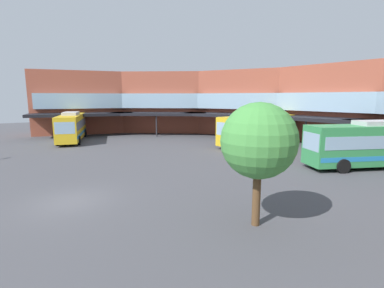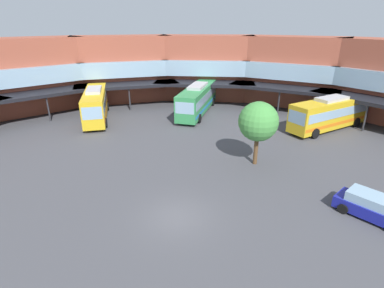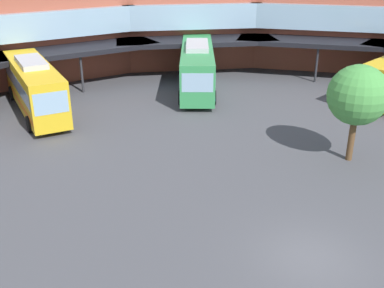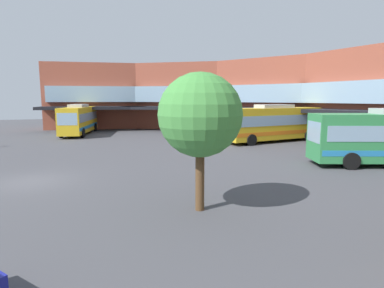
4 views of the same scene
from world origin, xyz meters
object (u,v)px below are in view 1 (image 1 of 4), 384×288
Objects in this scene: plaza_tree at (259,141)px; bus_0 at (72,126)px; bus_1 at (381,144)px; bus_3 at (258,129)px.

bus_0 is at bearing -171.92° from plaza_tree.
bus_1 is (27.32, 20.41, 0.03)m from bus_0.
bus_3 reaches higher than bus_0.
bus_3 is 2.07× the size of plaza_tree.
plaza_tree reaches higher than bus_3.
bus_3 is at bearing 66.91° from bus_0.
bus_3 reaches higher than bus_1.
bus_3 is (-13.04, -1.43, 0.02)m from bus_1.
bus_1 is 2.28× the size of plaza_tree.
plaza_tree is (16.14, -14.66, 1.86)m from bus_3.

